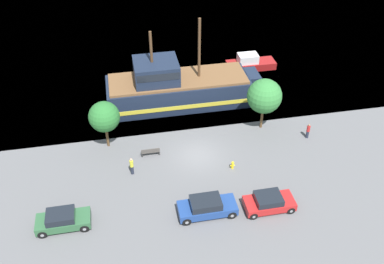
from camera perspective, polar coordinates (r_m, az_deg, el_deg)
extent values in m
plane|color=#5B5B5E|center=(39.21, 0.76, -3.12)|extent=(160.00, 160.00, 0.00)
cube|color=#192338|center=(45.45, -1.84, 5.43)|extent=(14.82, 4.83, 2.79)
cube|color=gold|center=(45.68, -1.83, 4.98)|extent=(14.52, 4.91, 0.45)
cube|color=#192338|center=(46.94, 7.90, 6.79)|extent=(1.40, 2.66, 1.96)
cube|color=brown|center=(44.66, -1.88, 7.08)|extent=(14.22, 4.44, 0.25)
cube|color=#192338|center=(43.83, -4.81, 8.12)|extent=(4.45, 3.86, 2.12)
cube|color=black|center=(43.68, -4.83, 8.48)|extent=(4.22, 3.92, 0.76)
cylinder|color=#4C331E|center=(43.45, 0.98, 11.10)|extent=(0.28, 0.28, 6.31)
cylinder|color=#4C331E|center=(43.04, -5.42, 9.95)|extent=(0.28, 0.28, 5.37)
cube|color=maroon|center=(52.96, 7.83, 8.86)|extent=(5.85, 2.06, 0.86)
cube|color=silver|center=(52.39, 7.46, 9.72)|extent=(2.34, 1.61, 1.01)
cube|color=black|center=(52.60, 8.20, 9.77)|extent=(0.12, 1.45, 0.81)
cube|color=navy|center=(33.76, 2.05, -10.10)|extent=(4.56, 1.82, 0.68)
cube|color=black|center=(33.27, 1.84, -9.39)|extent=(2.37, 1.64, 0.60)
cylinder|color=black|center=(33.76, 5.35, -10.94)|extent=(0.71, 0.22, 0.71)
cylinder|color=gray|center=(33.76, 5.35, -10.94)|extent=(0.27, 0.25, 0.27)
cylinder|color=black|center=(34.81, 4.64, -8.97)|extent=(0.71, 0.22, 0.71)
cylinder|color=gray|center=(34.81, 4.64, -8.97)|extent=(0.27, 0.25, 0.27)
cylinder|color=black|center=(33.18, -0.72, -11.86)|extent=(0.71, 0.22, 0.71)
cylinder|color=gray|center=(33.18, -0.72, -11.86)|extent=(0.27, 0.25, 0.27)
cylinder|color=black|center=(34.25, -1.21, -9.81)|extent=(0.71, 0.22, 0.71)
cylinder|color=gray|center=(34.25, -1.21, -9.81)|extent=(0.27, 0.25, 0.27)
cube|color=#2D5B38|center=(34.30, -16.76, -11.31)|extent=(4.03, 1.75, 0.64)
cube|color=black|center=(33.88, -17.15, -10.65)|extent=(2.10, 1.58, 0.56)
cylinder|color=black|center=(33.74, -14.14, -12.34)|extent=(0.70, 0.22, 0.70)
cylinder|color=gray|center=(33.74, -14.14, -12.34)|extent=(0.27, 0.25, 0.27)
cylinder|color=black|center=(34.79, -14.12, -10.38)|extent=(0.70, 0.22, 0.70)
cylinder|color=gray|center=(34.79, -14.12, -10.38)|extent=(0.27, 0.25, 0.27)
cylinder|color=black|center=(34.24, -19.33, -12.76)|extent=(0.70, 0.22, 0.70)
cylinder|color=gray|center=(34.24, -19.33, -12.76)|extent=(0.27, 0.25, 0.27)
cylinder|color=black|center=(35.27, -19.12, -10.82)|extent=(0.70, 0.22, 0.70)
cylinder|color=gray|center=(35.27, -19.12, -10.82)|extent=(0.27, 0.25, 0.27)
cube|color=#B21E1E|center=(34.69, 10.24, -9.34)|extent=(3.95, 1.85, 0.62)
cube|color=black|center=(34.25, 10.16, -8.71)|extent=(2.05, 1.67, 0.53)
cylinder|color=black|center=(34.83, 13.04, -10.14)|extent=(0.65, 0.22, 0.65)
cylinder|color=gray|center=(34.83, 13.04, -10.14)|extent=(0.25, 0.25, 0.25)
cylinder|color=black|center=(35.86, 12.07, -8.23)|extent=(0.65, 0.22, 0.65)
cylinder|color=gray|center=(35.86, 12.07, -8.23)|extent=(0.25, 0.25, 0.25)
cylinder|color=black|center=(33.92, 8.21, -11.02)|extent=(0.65, 0.22, 0.65)
cylinder|color=gray|center=(33.92, 8.21, -11.02)|extent=(0.25, 0.25, 0.25)
cylinder|color=black|center=(34.97, 7.38, -9.02)|extent=(0.65, 0.22, 0.65)
cylinder|color=gray|center=(34.97, 7.38, -9.02)|extent=(0.25, 0.25, 0.25)
cylinder|color=yellow|center=(37.87, 5.42, -4.51)|extent=(0.22, 0.22, 0.56)
sphere|color=yellow|center=(37.63, 5.45, -4.11)|extent=(0.25, 0.25, 0.25)
cylinder|color=yellow|center=(37.81, 5.18, -4.51)|extent=(0.10, 0.09, 0.09)
cylinder|color=yellow|center=(37.89, 5.65, -4.45)|extent=(0.10, 0.09, 0.09)
cube|color=#4C4742|center=(39.16, -5.57, -2.58)|extent=(1.69, 0.45, 0.05)
cube|color=#4C4742|center=(38.86, -5.56, -2.51)|extent=(1.69, 0.06, 0.40)
cube|color=#2D2D2D|center=(39.27, -6.69, -2.97)|extent=(0.12, 0.36, 0.40)
cube|color=#2D2D2D|center=(39.35, -4.42, -2.70)|extent=(0.12, 0.36, 0.40)
cylinder|color=#232838|center=(42.47, 15.12, -0.30)|extent=(0.27, 0.27, 0.78)
cylinder|color=#B22323|center=(42.06, 15.27, 0.44)|extent=(0.32, 0.32, 0.60)
sphere|color=#8C664C|center=(41.83, 15.36, 0.88)|extent=(0.21, 0.21, 0.21)
cylinder|color=#232838|center=(37.47, -7.98, -5.03)|extent=(0.27, 0.27, 0.84)
cylinder|color=gold|center=(36.97, -8.08, -4.18)|extent=(0.32, 0.32, 0.65)
sphere|color=tan|center=(36.68, -8.14, -3.67)|extent=(0.23, 0.23, 0.23)
cylinder|color=brown|center=(40.39, -11.23, -0.61)|extent=(0.24, 0.24, 2.14)
sphere|color=#286B2D|center=(39.06, -11.63, 2.01)|extent=(2.82, 2.82, 2.82)
cylinder|color=brown|center=(42.47, 9.28, 1.87)|extent=(0.24, 0.24, 2.23)
sphere|color=#337A38|center=(41.07, 9.63, 4.74)|extent=(3.33, 3.33, 3.33)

